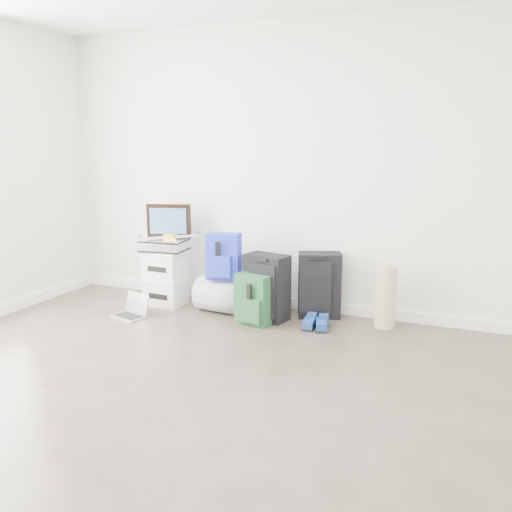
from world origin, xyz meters
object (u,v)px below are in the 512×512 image
at_px(carry_on, 319,285).
at_px(large_suitcase, 266,287).
at_px(laptop, 132,311).
at_px(boxes_stack, 165,278).
at_px(briefcase, 164,245).
at_px(duffel_bag, 225,295).

bearing_deg(carry_on, large_suitcase, -169.45).
distance_m(large_suitcase, laptop, 1.29).
xyz_separation_m(boxes_stack, laptop, (-0.09, -0.46, -0.23)).
height_order(boxes_stack, briefcase, briefcase).
xyz_separation_m(carry_on, laptop, (-1.62, -0.67, -0.25)).
xyz_separation_m(large_suitcase, carry_on, (0.43, 0.26, 0.00)).
bearing_deg(duffel_bag, boxes_stack, -174.99).
xyz_separation_m(briefcase, large_suitcase, (1.11, -0.05, -0.31)).
bearing_deg(boxes_stack, large_suitcase, -0.33).
bearing_deg(briefcase, boxes_stack, 174.47).
bearing_deg(boxes_stack, briefcase, 2.08).
relative_size(boxes_stack, large_suitcase, 0.91).
bearing_deg(boxes_stack, carry_on, 9.85).
height_order(boxes_stack, laptop, boxes_stack).
bearing_deg(laptop, duffel_bag, 47.41).
bearing_deg(briefcase, large_suitcase, -7.94).
relative_size(duffel_bag, carry_on, 0.90).
bearing_deg(carry_on, duffel_bag, 173.64).
distance_m(boxes_stack, laptop, 0.52).
distance_m(briefcase, laptop, 0.73).
relative_size(duffel_bag, laptop, 1.57).
distance_m(duffel_bag, laptop, 0.89).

